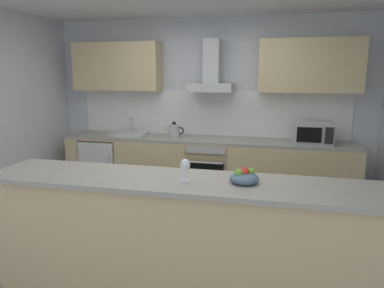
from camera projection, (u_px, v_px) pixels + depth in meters
ground at (175, 253)px, 3.59m from camera, size 5.69×4.87×0.02m
wall_back at (210, 108)px, 5.24m from camera, size 5.69×0.12×2.60m
backsplash_tile at (209, 113)px, 5.18m from camera, size 3.99×0.02×0.66m
counter_back at (205, 169)px, 5.05m from camera, size 4.13×0.60×0.90m
counter_island at (181, 238)px, 2.80m from camera, size 3.18×0.64×1.00m
upper_cabinets at (208, 66)px, 4.90m from camera, size 4.07×0.32×0.70m
oven at (209, 169)px, 5.00m from camera, size 0.60×0.62×0.80m
refrigerator at (105, 165)px, 5.37m from camera, size 0.58×0.60×0.85m
microwave at (313, 133)px, 4.55m from camera, size 0.50×0.38×0.30m
sink at (130, 134)px, 5.19m from camera, size 0.50×0.40×0.26m
kettle at (174, 131)px, 4.97m from camera, size 0.29×0.15×0.24m
range_hood at (211, 75)px, 4.86m from camera, size 0.62×0.45×0.72m
wine_glass at (185, 166)px, 2.62m from camera, size 0.08×0.08×0.18m
fruit_bowl at (244, 177)px, 2.61m from camera, size 0.22×0.22×0.13m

